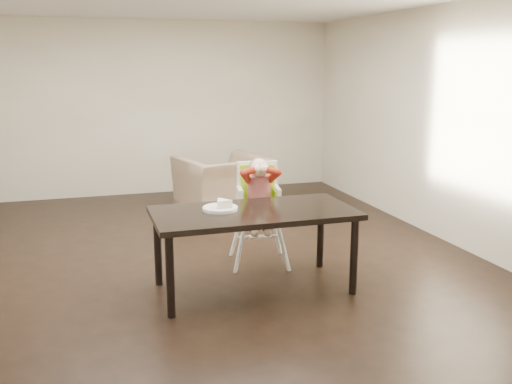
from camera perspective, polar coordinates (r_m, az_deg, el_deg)
ground at (r=6.01m, az=-6.46°, el=-7.10°), size 7.00×7.00×0.00m
room_walls at (r=5.66m, az=-6.93°, el=10.86°), size 6.02×7.02×2.71m
dining_table at (r=5.11m, az=-0.22°, el=-2.69°), size 1.80×0.90×0.75m
high_chair at (r=5.80m, az=0.27°, el=0.26°), size 0.54×0.54×1.10m
plate at (r=5.10m, az=-3.52°, el=-1.46°), size 0.39×0.39×0.09m
armchair at (r=8.07m, az=-3.34°, el=1.80°), size 1.32×1.05×1.01m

